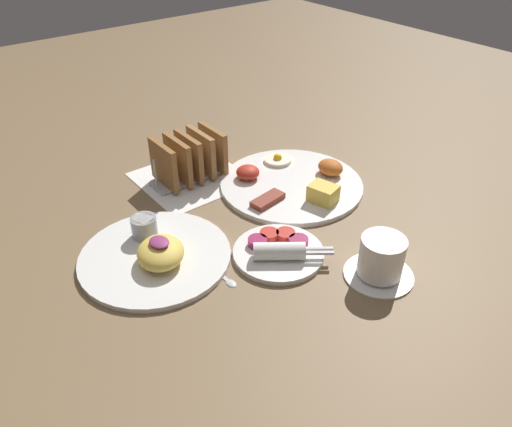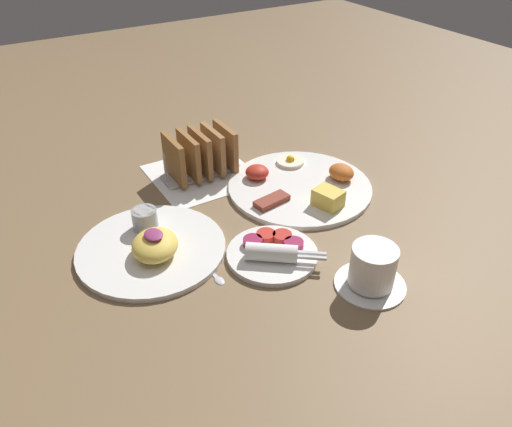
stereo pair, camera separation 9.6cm
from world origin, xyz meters
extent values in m
plane|color=brown|center=(0.00, 0.00, 0.00)|extent=(3.00, 3.00, 0.00)
cube|color=white|center=(-0.17, 0.03, 0.00)|extent=(0.22, 0.22, 0.00)
cylinder|color=white|center=(0.00, 0.18, 0.01)|extent=(0.31, 0.31, 0.01)
cube|color=#E5C64C|center=(0.10, 0.19, 0.03)|extent=(0.07, 0.06, 0.04)
ellipsoid|color=#C66023|center=(0.03, 0.28, 0.03)|extent=(0.06, 0.05, 0.03)
cylinder|color=#F4EACC|center=(-0.09, 0.22, 0.01)|extent=(0.06, 0.06, 0.01)
sphere|color=yellow|center=(-0.09, 0.22, 0.02)|extent=(0.02, 0.02, 0.02)
ellipsoid|color=red|center=(-0.07, 0.12, 0.02)|extent=(0.05, 0.05, 0.03)
cube|color=brown|center=(0.03, 0.09, 0.02)|extent=(0.04, 0.08, 0.01)
cylinder|color=white|center=(0.17, 0.01, 0.01)|extent=(0.17, 0.17, 0.01)
cylinder|color=#99234C|center=(0.17, 0.05, 0.02)|extent=(0.04, 0.04, 0.01)
cylinder|color=red|center=(0.14, 0.04, 0.02)|extent=(0.04, 0.04, 0.01)
cylinder|color=red|center=(0.13, 0.02, 0.02)|extent=(0.04, 0.04, 0.01)
cylinder|color=#99234C|center=(0.13, -0.01, 0.02)|extent=(0.04, 0.04, 0.01)
cylinder|color=white|center=(0.18, -0.01, 0.03)|extent=(0.08, 0.09, 0.03)
cube|color=silver|center=(0.22, 0.05, 0.03)|extent=(0.04, 0.04, 0.00)
cube|color=silver|center=(0.23, 0.05, 0.03)|extent=(0.04, 0.04, 0.00)
cylinder|color=white|center=(0.04, -0.17, 0.01)|extent=(0.27, 0.27, 0.01)
ellipsoid|color=#EAC651|center=(0.06, -0.17, 0.03)|extent=(0.12, 0.12, 0.04)
ellipsoid|color=#8C3366|center=(0.06, -0.17, 0.05)|extent=(0.04, 0.03, 0.01)
cylinder|color=#99999E|center=(-0.02, -0.16, 0.03)|extent=(0.05, 0.05, 0.04)
cylinder|color=white|center=(-0.02, -0.16, 0.05)|extent=(0.04, 0.04, 0.01)
cube|color=#B7B7BC|center=(-0.17, 0.03, 0.01)|extent=(0.06, 0.18, 0.01)
cube|color=olive|center=(-0.17, -0.04, 0.06)|extent=(0.10, 0.01, 0.10)
cube|color=olive|center=(-0.17, 0.00, 0.06)|extent=(0.10, 0.01, 0.10)
cube|color=olive|center=(-0.17, 0.03, 0.06)|extent=(0.10, 0.01, 0.10)
cube|color=#9E7042|center=(-0.17, 0.06, 0.06)|extent=(0.10, 0.01, 0.10)
cube|color=olive|center=(-0.17, 0.09, 0.06)|extent=(0.10, 0.01, 0.10)
cylinder|color=#B7B7BC|center=(-0.17, -0.06, 0.04)|extent=(0.01, 0.01, 0.07)
cylinder|color=#B7B7BC|center=(-0.17, 0.11, 0.04)|extent=(0.01, 0.01, 0.07)
cylinder|color=white|center=(0.31, 0.11, 0.00)|extent=(0.12, 0.12, 0.01)
cylinder|color=white|center=(0.31, 0.11, 0.04)|extent=(0.08, 0.08, 0.07)
cylinder|color=#381E0F|center=(0.31, 0.11, 0.07)|extent=(0.06, 0.06, 0.01)
cube|color=silver|center=(0.11, -0.11, 0.00)|extent=(0.11, 0.01, 0.00)
ellipsoid|color=silver|center=(0.17, -0.11, 0.00)|extent=(0.02, 0.02, 0.01)
camera|label=1|loc=(0.69, -0.46, 0.58)|focal=35.00mm
camera|label=2|loc=(0.75, -0.38, 0.58)|focal=35.00mm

